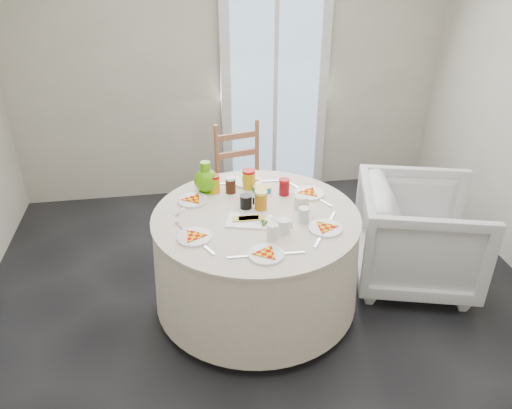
{
  "coord_description": "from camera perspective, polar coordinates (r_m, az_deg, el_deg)",
  "views": [
    {
      "loc": [
        -0.5,
        -2.53,
        2.35
      ],
      "look_at": [
        -0.06,
        0.21,
        0.8
      ],
      "focal_mm": 35.0,
      "sensor_mm": 36.0,
      "label": 1
    }
  ],
  "objects": [
    {
      "name": "table",
      "position": [
        3.4,
        0.0,
        -6.26
      ],
      "size": [
        1.38,
        1.38,
        0.7
      ],
      "primitive_type": "cylinder",
      "color": "white",
      "rests_on": "floor"
    },
    {
      "name": "place_settings",
      "position": [
        3.19,
        0.0,
        -0.47
      ],
      "size": [
        1.17,
        1.17,
        0.02
      ],
      "primitive_type": null,
      "rotation": [
        0.0,
        0.0,
        -0.04
      ],
      "color": "white",
      "rests_on": "table"
    },
    {
      "name": "wooden_chair",
      "position": [
        4.21,
        -1.35,
        2.64
      ],
      "size": [
        0.5,
        0.48,
        0.95
      ],
      "primitive_type": null,
      "rotation": [
        0.0,
        0.0,
        0.21
      ],
      "color": "#A35E3F",
      "rests_on": "floor"
    },
    {
      "name": "armchair",
      "position": [
        3.82,
        18.05,
        -3.32
      ],
      "size": [
        0.97,
        1.01,
        0.85
      ],
      "primitive_type": "imported",
      "rotation": [
        0.0,
        0.0,
        1.3
      ],
      "color": "silver",
      "rests_on": "floor"
    },
    {
      "name": "jar_cluster",
      "position": [
        3.43,
        -1.0,
        2.68
      ],
      "size": [
        0.59,
        0.39,
        0.16
      ],
      "primitive_type": null,
      "rotation": [
        0.0,
        0.0,
        0.24
      ],
      "color": "#9C4322",
      "rests_on": "table"
    },
    {
      "name": "cheese_platter",
      "position": [
        3.11,
        -0.8,
        -1.27
      ],
      "size": [
        0.32,
        0.25,
        0.04
      ],
      "primitive_type": null,
      "rotation": [
        0.0,
        0.0,
        -0.28
      ],
      "color": "white",
      "rests_on": "table"
    },
    {
      "name": "glass_door",
      "position": [
        4.75,
        2.14,
        13.29
      ],
      "size": [
        1.0,
        0.08,
        2.1
      ],
      "primitive_type": "cube",
      "color": "silver",
      "rests_on": "floor"
    },
    {
      "name": "green_pitcher",
      "position": [
        3.45,
        -5.78,
        3.65
      ],
      "size": [
        0.22,
        0.22,
        0.22
      ],
      "primitive_type": null,
      "rotation": [
        0.0,
        0.0,
        0.38
      ],
      "color": "#51A108",
      "rests_on": "table"
    },
    {
      "name": "butter_tub",
      "position": [
        3.46,
        0.69,
        2.29
      ],
      "size": [
        0.13,
        0.1,
        0.05
      ],
      "primitive_type": "cube",
      "rotation": [
        0.0,
        0.0,
        0.13
      ],
      "color": "teal",
      "rests_on": "table"
    },
    {
      "name": "floor",
      "position": [
        3.49,
        1.5,
        -13.18
      ],
      "size": [
        4.0,
        4.0,
        0.0
      ],
      "primitive_type": "plane",
      "color": "black",
      "rests_on": "ground"
    },
    {
      "name": "wall_back",
      "position": [
        4.67,
        -2.94,
        16.18
      ],
      "size": [
        4.0,
        0.02,
        2.6
      ],
      "primitive_type": "cube",
      "color": "#BCB5A3",
      "rests_on": "floor"
    },
    {
      "name": "mugs_glasses",
      "position": [
        3.18,
        2.35,
        0.18
      ],
      "size": [
        0.75,
        0.75,
        0.11
      ],
      "primitive_type": null,
      "rotation": [
        0.0,
        0.0,
        -0.3
      ],
      "color": "#9C9897",
      "rests_on": "table"
    }
  ]
}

